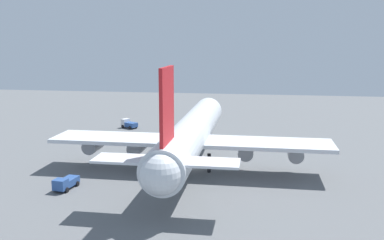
% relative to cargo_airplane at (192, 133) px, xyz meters
% --- Properties ---
extents(ground_plane, '(238.55, 238.55, 0.00)m').
position_rel_cargo_airplane_xyz_m(ground_plane, '(0.06, 0.00, -6.81)').
color(ground_plane, slate).
extents(cargo_airplane, '(59.64, 52.61, 20.98)m').
position_rel_cargo_airplane_xyz_m(cargo_airplane, '(0.00, 0.00, 0.00)').
color(cargo_airplane, silver).
rests_on(cargo_airplane, ground_plane).
extents(fuel_truck, '(5.51, 3.02, 2.15)m').
position_rel_cargo_airplane_xyz_m(fuel_truck, '(-15.72, 18.95, -5.72)').
color(fuel_truck, '#2D5193').
rests_on(fuel_truck, ground_plane).
extents(baggage_tug, '(4.22, 5.18, 2.51)m').
position_rel_cargo_airplane_xyz_m(baggage_tug, '(35.34, 23.78, -5.61)').
color(baggage_tug, silver).
rests_on(baggage_tug, ground_plane).
extents(safety_cone_nose, '(0.53, 0.53, 0.76)m').
position_rel_cargo_airplane_xyz_m(safety_cone_nose, '(26.89, -1.64, -6.43)').
color(safety_cone_nose, orange).
rests_on(safety_cone_nose, ground_plane).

